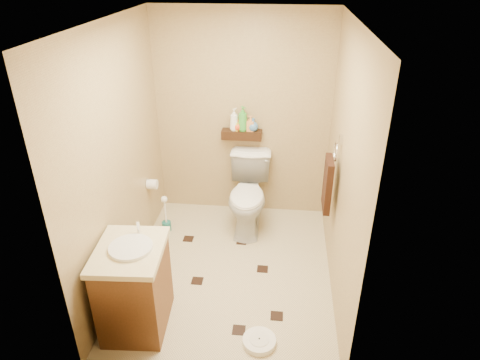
# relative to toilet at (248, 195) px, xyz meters

# --- Properties ---
(ground) EXTENTS (2.50, 2.50, 0.00)m
(ground) POSITION_rel_toilet_xyz_m (-0.11, -0.83, -0.42)
(ground) COLOR beige
(ground) RESTS_ON ground
(wall_back) EXTENTS (2.00, 0.04, 2.40)m
(wall_back) POSITION_rel_toilet_xyz_m (-0.11, 0.42, 0.78)
(wall_back) COLOR tan
(wall_back) RESTS_ON ground
(wall_front) EXTENTS (2.00, 0.04, 2.40)m
(wall_front) POSITION_rel_toilet_xyz_m (-0.11, -2.08, 0.78)
(wall_front) COLOR tan
(wall_front) RESTS_ON ground
(wall_left) EXTENTS (0.04, 2.50, 2.40)m
(wall_left) POSITION_rel_toilet_xyz_m (-1.11, -0.83, 0.78)
(wall_left) COLOR tan
(wall_left) RESTS_ON ground
(wall_right) EXTENTS (0.04, 2.50, 2.40)m
(wall_right) POSITION_rel_toilet_xyz_m (0.89, -0.83, 0.78)
(wall_right) COLOR tan
(wall_right) RESTS_ON ground
(ceiling) EXTENTS (2.00, 2.50, 0.02)m
(ceiling) POSITION_rel_toilet_xyz_m (-0.11, -0.83, 1.98)
(ceiling) COLOR silver
(ceiling) RESTS_ON wall_back
(wall_shelf) EXTENTS (0.46, 0.14, 0.10)m
(wall_shelf) POSITION_rel_toilet_xyz_m (-0.11, 0.34, 0.60)
(wall_shelf) COLOR #341A0E
(wall_shelf) RESTS_ON wall_back
(floor_accents) EXTENTS (1.14, 1.38, 0.01)m
(floor_accents) POSITION_rel_toilet_xyz_m (-0.08, -0.90, -0.42)
(floor_accents) COLOR black
(floor_accents) RESTS_ON ground
(toilet) EXTENTS (0.48, 0.83, 0.84)m
(toilet) POSITION_rel_toilet_xyz_m (0.00, 0.00, 0.00)
(toilet) COLOR white
(toilet) RESTS_ON ground
(vanity) EXTENTS (0.57, 0.68, 0.92)m
(vanity) POSITION_rel_toilet_xyz_m (-0.81, -1.59, -0.01)
(vanity) COLOR brown
(vanity) RESTS_ON ground
(bathroom_scale) EXTENTS (0.34, 0.34, 0.06)m
(bathroom_scale) POSITION_rel_toilet_xyz_m (0.24, -1.71, -0.40)
(bathroom_scale) COLOR white
(bathroom_scale) RESTS_ON ground
(toilet_brush) EXTENTS (0.10, 0.10, 0.46)m
(toilet_brush) POSITION_rel_toilet_xyz_m (-0.93, -0.19, -0.26)
(toilet_brush) COLOR #196766
(toilet_brush) RESTS_ON ground
(towel_ring) EXTENTS (0.12, 0.30, 0.76)m
(towel_ring) POSITION_rel_toilet_xyz_m (0.80, -0.58, 0.52)
(towel_ring) COLOR silver
(towel_ring) RESTS_ON wall_right
(toilet_paper) EXTENTS (0.12, 0.11, 0.12)m
(toilet_paper) POSITION_rel_toilet_xyz_m (-1.05, -0.18, 0.18)
(toilet_paper) COLOR white
(toilet_paper) RESTS_ON wall_left
(bottle_a) EXTENTS (0.13, 0.13, 0.25)m
(bottle_a) POSITION_rel_toilet_xyz_m (-0.20, 0.34, 0.77)
(bottle_a) COLOR white
(bottle_a) RESTS_ON wall_shelf
(bottle_b) EXTENTS (0.09, 0.09, 0.15)m
(bottle_b) POSITION_rel_toilet_xyz_m (-0.17, 0.34, 0.72)
(bottle_b) COLOR yellow
(bottle_b) RESTS_ON wall_shelf
(bottle_c) EXTENTS (0.14, 0.14, 0.13)m
(bottle_c) POSITION_rel_toilet_xyz_m (-0.16, 0.34, 0.72)
(bottle_c) COLOR #F04C1C
(bottle_c) RESTS_ON wall_shelf
(bottle_d) EXTENTS (0.15, 0.15, 0.28)m
(bottle_d) POSITION_rel_toilet_xyz_m (-0.10, 0.34, 0.79)
(bottle_d) COLOR green
(bottle_d) RESTS_ON wall_shelf
(bottle_e) EXTENTS (0.09, 0.09, 0.18)m
(bottle_e) POSITION_rel_toilet_xyz_m (-0.01, 0.34, 0.74)
(bottle_e) COLOR #E78F4D
(bottle_e) RESTS_ON wall_shelf
(bottle_f) EXTENTS (0.17, 0.17, 0.15)m
(bottle_f) POSITION_rel_toilet_xyz_m (0.02, 0.34, 0.72)
(bottle_f) COLOR #4779B3
(bottle_f) RESTS_ON wall_shelf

